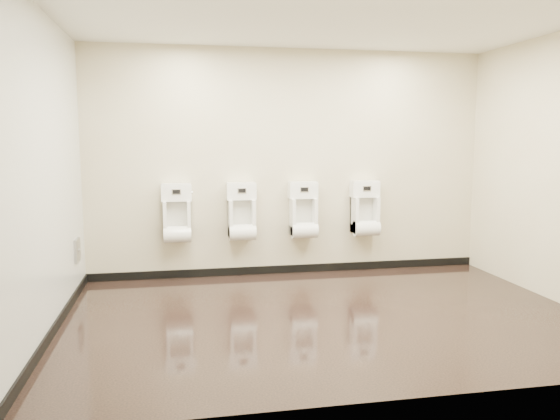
# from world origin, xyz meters

# --- Properties ---
(ground) EXTENTS (5.00, 3.50, 0.00)m
(ground) POSITION_xyz_m (0.00, 0.00, 0.00)
(ground) COLOR black
(ground) RESTS_ON ground
(ceiling) EXTENTS (5.00, 3.50, 0.00)m
(ceiling) POSITION_xyz_m (0.00, 0.00, 2.80)
(ceiling) COLOR silver
(back_wall) EXTENTS (5.00, 0.02, 2.80)m
(back_wall) POSITION_xyz_m (0.00, 1.75, 1.40)
(back_wall) COLOR beige
(back_wall) RESTS_ON ground
(front_wall) EXTENTS (5.00, 0.02, 2.80)m
(front_wall) POSITION_xyz_m (0.00, -1.75, 1.40)
(front_wall) COLOR beige
(front_wall) RESTS_ON ground
(left_wall) EXTENTS (0.02, 3.50, 2.80)m
(left_wall) POSITION_xyz_m (-2.50, 0.00, 1.40)
(left_wall) COLOR beige
(left_wall) RESTS_ON ground
(tile_overlay_left) EXTENTS (0.01, 3.50, 2.80)m
(tile_overlay_left) POSITION_xyz_m (-2.50, 0.00, 1.40)
(tile_overlay_left) COLOR silver
(tile_overlay_left) RESTS_ON ground
(skirting_back) EXTENTS (5.00, 0.02, 0.10)m
(skirting_back) POSITION_xyz_m (0.00, 1.74, 0.05)
(skirting_back) COLOR black
(skirting_back) RESTS_ON ground
(skirting_left) EXTENTS (0.02, 3.50, 0.10)m
(skirting_left) POSITION_xyz_m (-2.49, 0.00, 0.05)
(skirting_left) COLOR black
(skirting_left) RESTS_ON ground
(access_panel) EXTENTS (0.04, 0.25, 0.25)m
(access_panel) POSITION_xyz_m (-2.48, 1.20, 0.50)
(access_panel) COLOR #9E9EA3
(access_panel) RESTS_ON left_wall
(urinal_0) EXTENTS (0.37, 0.28, 0.68)m
(urinal_0) POSITION_xyz_m (-1.41, 1.63, 0.77)
(urinal_0) COLOR white
(urinal_0) RESTS_ON back_wall
(urinal_1) EXTENTS (0.37, 0.28, 0.68)m
(urinal_1) POSITION_xyz_m (-0.63, 1.63, 0.77)
(urinal_1) COLOR white
(urinal_1) RESTS_ON back_wall
(urinal_2) EXTENTS (0.37, 0.28, 0.68)m
(urinal_2) POSITION_xyz_m (0.15, 1.63, 0.77)
(urinal_2) COLOR white
(urinal_2) RESTS_ON back_wall
(urinal_3) EXTENTS (0.37, 0.28, 0.68)m
(urinal_3) POSITION_xyz_m (0.96, 1.63, 0.77)
(urinal_3) COLOR white
(urinal_3) RESTS_ON back_wall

